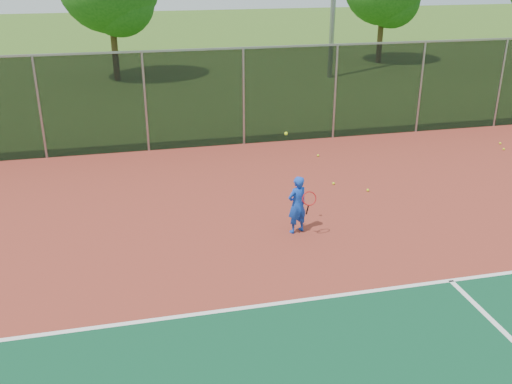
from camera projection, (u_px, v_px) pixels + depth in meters
court_apron at (372, 328)px, 9.23m from camera, size 30.00×20.00×0.02m
fence_back at (244, 96)px, 17.62m from camera, size 30.00×0.06×3.03m
tennis_player at (297, 204)px, 12.17m from camera, size 0.59×0.64×2.25m
practice_ball_0 at (333, 183)px, 14.95m from camera, size 0.07×0.07×0.07m
practice_ball_1 at (318, 155)px, 17.02m from camera, size 0.07×0.07×0.07m
practice_ball_2 at (368, 190)px, 14.52m from camera, size 0.07×0.07×0.07m
practice_ball_3 at (504, 149)px, 17.59m from camera, size 0.07×0.07×0.07m
practice_ball_5 at (500, 143)px, 18.13m from camera, size 0.07×0.07×0.07m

